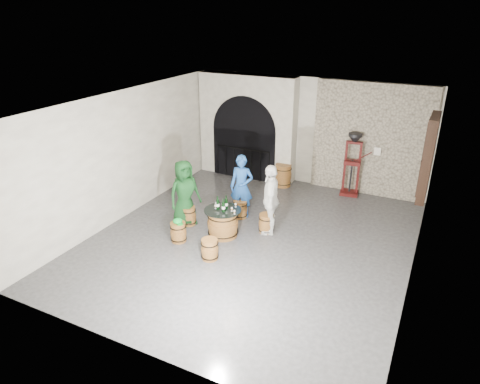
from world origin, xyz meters
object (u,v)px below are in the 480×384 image
at_px(barrel_stool_far, 240,209).
at_px(wine_bottle_right, 226,203).
at_px(person_green, 185,193).
at_px(barrel_stool_right, 266,223).
at_px(barrel_stool_near_left, 178,232).
at_px(person_white, 271,199).
at_px(side_barrel, 283,175).
at_px(barrel_stool_near_right, 210,249).
at_px(barrel_table, 223,223).
at_px(wine_bottle_left, 218,204).
at_px(barrel_stool_left, 189,216).
at_px(corking_press, 353,160).
at_px(person_blue, 242,187).
at_px(wine_bottle_center, 223,206).

relative_size(barrel_stool_far, wine_bottle_right, 1.46).
bearing_deg(person_green, barrel_stool_right, -48.87).
distance_m(barrel_stool_near_left, wine_bottle_right, 1.29).
height_order(barrel_stool_right, person_white, person_white).
height_order(barrel_stool_far, side_barrel, side_barrel).
height_order(person_green, wine_bottle_right, person_green).
bearing_deg(barrel_stool_near_right, barrel_table, 102.68).
xyz_separation_m(barrel_stool_far, barrel_stool_right, (0.92, -0.44, 0.00)).
bearing_deg(barrel_stool_near_right, barrel_stool_right, 69.01).
bearing_deg(wine_bottle_left, person_green, 171.30).
xyz_separation_m(barrel_table, barrel_stool_right, (0.86, 0.61, -0.10)).
bearing_deg(barrel_stool_left, corking_press, 48.77).
bearing_deg(person_blue, barrel_stool_left, -143.98).
relative_size(barrel_stool_left, wine_bottle_right, 1.46).
relative_size(wine_bottle_center, corking_press, 0.18).
distance_m(barrel_stool_left, barrel_stool_right, 1.97).
height_order(barrel_stool_near_right, person_white, person_white).
bearing_deg(barrel_stool_near_right, wine_bottle_right, 99.74).
bearing_deg(side_barrel, person_green, -110.95).
height_order(wine_bottle_right, side_barrel, wine_bottle_right).
bearing_deg(side_barrel, barrel_stool_near_left, -102.87).
height_order(barrel_stool_left, side_barrel, side_barrel).
height_order(barrel_stool_near_right, wine_bottle_center, wine_bottle_center).
height_order(barrel_table, barrel_stool_near_right, barrel_table).
xyz_separation_m(barrel_stool_near_left, corking_press, (2.94, 4.46, 0.83)).
xyz_separation_m(barrel_stool_left, corking_press, (3.18, 3.63, 0.83)).
relative_size(person_green, wine_bottle_left, 5.13).
distance_m(barrel_stool_far, wine_bottle_center, 1.27).
bearing_deg(barrel_stool_left, wine_bottle_right, -1.15).
bearing_deg(side_barrel, barrel_stool_left, -109.62).
bearing_deg(wine_bottle_right, person_white, 31.47).
xyz_separation_m(person_white, corking_press, (1.21, 3.11, 0.20)).
relative_size(barrel_stool_left, barrel_stool_right, 1.00).
bearing_deg(wine_bottle_center, barrel_stool_near_right, -80.05).
xyz_separation_m(person_blue, wine_bottle_left, (-0.05, -1.16, -0.01)).
bearing_deg(person_white, barrel_stool_right, -73.53).
xyz_separation_m(person_green, side_barrel, (1.30, 3.39, -0.49)).
bearing_deg(barrel_table, barrel_stool_right, 35.34).
bearing_deg(barrel_stool_near_left, barrel_table, 40.73).
height_order(barrel_stool_left, barrel_stool_right, same).
relative_size(barrel_stool_near_left, side_barrel, 0.69).
height_order(barrel_table, barrel_stool_far, barrel_table).
distance_m(wine_bottle_left, wine_bottle_right, 0.20).
distance_m(barrel_table, barrel_stool_left, 1.06).
height_order(person_blue, side_barrel, person_blue).
height_order(barrel_stool_right, side_barrel, side_barrel).
xyz_separation_m(barrel_stool_near_left, wine_bottle_left, (0.68, 0.68, 0.58)).
relative_size(barrel_stool_near_left, wine_bottle_center, 1.46).
relative_size(wine_bottle_center, wine_bottle_right, 1.00).
relative_size(barrel_table, barrel_stool_near_left, 1.85).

